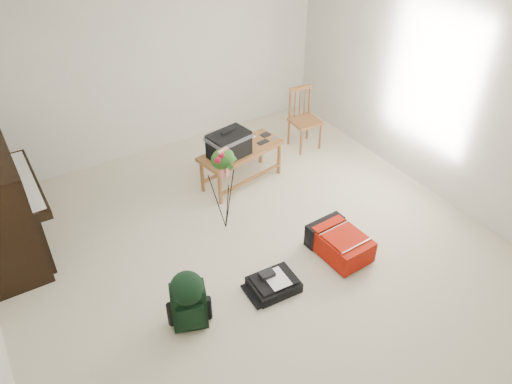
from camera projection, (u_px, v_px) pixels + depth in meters
floor at (261, 262)px, 5.28m from camera, size 5.00×5.50×0.01m
ceiling at (263, 25)px, 3.79m from camera, size 5.00×5.50×0.01m
wall_back at (149, 63)px, 6.42m from camera, size 5.00×0.04×2.50m
wall_right at (451, 99)px, 5.58m from camera, size 0.04×5.50×2.50m
bench at (232, 145)px, 6.04m from camera, size 1.16×0.63×0.84m
dining_chair at (304, 119)px, 6.94m from camera, size 0.39×0.39×0.86m
red_suitcase at (337, 241)px, 5.32m from camera, size 0.47×0.67×0.28m
black_duffel at (274, 283)px, 4.93m from camera, size 0.48×0.39×0.19m
green_backpack at (188, 298)px, 4.42m from camera, size 0.36×0.33×0.62m
flower_stand at (224, 190)px, 5.42m from camera, size 0.43×0.43×1.08m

